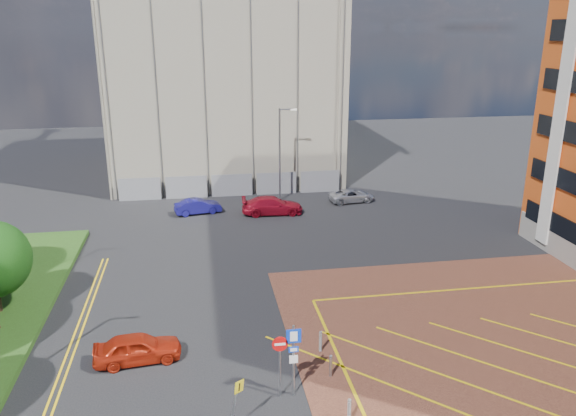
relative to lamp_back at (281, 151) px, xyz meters
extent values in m
plane|color=black|center=(-4.08, -28.00, -4.36)|extent=(140.00, 140.00, 0.00)
cylinder|color=#9EA0A8|center=(-0.08, 0.00, -0.36)|extent=(0.16, 0.16, 8.00)
cylinder|color=#9EA0A8|center=(0.52, 0.00, 3.52)|extent=(1.20, 0.10, 0.10)
cube|color=silver|center=(1.12, 0.00, 3.49)|extent=(0.50, 0.15, 0.12)
cylinder|color=#9EA0A8|center=(-3.58, -27.00, -2.76)|extent=(0.10, 0.10, 3.20)
cube|color=#0A33BC|center=(-3.58, -27.03, -1.61)|extent=(0.60, 0.04, 0.60)
cube|color=white|center=(-3.58, -27.05, -1.61)|extent=(0.30, 0.02, 0.42)
cube|color=#0A33BC|center=(-3.58, -27.03, -2.21)|extent=(0.40, 0.04, 0.25)
cube|color=white|center=(-3.58, -27.05, -2.21)|extent=(0.28, 0.02, 0.14)
cube|color=white|center=(-3.58, -27.03, -2.66)|extent=(0.35, 0.04, 0.35)
cylinder|color=#9EA0A8|center=(-4.13, -27.00, -3.01)|extent=(0.08, 0.08, 2.70)
cylinder|color=red|center=(-4.13, -27.03, -1.91)|extent=(0.64, 0.04, 0.64)
cube|color=white|center=(-4.13, -27.05, -1.91)|extent=(0.44, 0.02, 0.10)
cylinder|color=#9EA0A8|center=(-6.12, -28.87, -3.26)|extent=(0.47, 0.08, 2.18)
cube|color=yellow|center=(-5.90, -28.90, -2.36)|extent=(0.40, 0.40, 0.52)
cylinder|color=black|center=(-1.78, -29.00, -3.89)|extent=(0.14, 0.14, 0.90)
cylinder|color=#9EA0A8|center=(-1.78, -26.00, -3.89)|extent=(0.14, 0.14, 0.90)
cylinder|color=black|center=(-1.78, -24.00, -3.89)|extent=(0.14, 0.14, 0.90)
cube|color=gray|center=(-4.08, 12.00, 6.64)|extent=(21.20, 19.20, 22.00)
cube|color=gold|center=(-2.08, 14.00, 12.64)|extent=(0.90, 0.90, 34.00)
cube|color=gray|center=(-3.08, 2.00, -3.36)|extent=(21.60, 0.06, 2.00)
imported|color=red|center=(-10.07, -23.42, -3.70)|extent=(4.00, 1.94, 1.32)
imported|color=navy|center=(-7.16, -2.52, -3.75)|extent=(3.89, 1.97, 1.22)
imported|color=maroon|center=(-1.24, -3.58, -3.65)|extent=(4.96, 2.21, 1.42)
imported|color=#B4B5BC|center=(5.96, -1.42, -3.81)|extent=(4.16, 2.32, 1.10)
camera|label=1|loc=(-6.97, -46.24, 9.99)|focal=35.00mm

